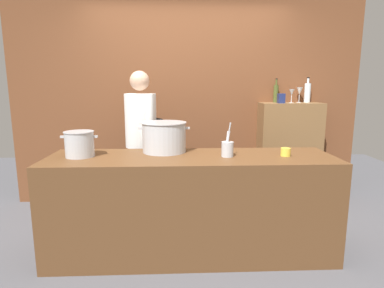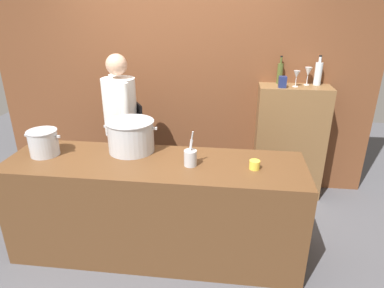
{
  "view_description": "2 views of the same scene",
  "coord_description": "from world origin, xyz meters",
  "px_view_note": "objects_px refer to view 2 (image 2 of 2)",
  "views": [
    {
      "loc": [
        -0.11,
        -2.69,
        1.51
      ],
      "look_at": [
        0.02,
        0.41,
        0.93
      ],
      "focal_mm": 29.64,
      "sensor_mm": 36.0,
      "label": 1
    },
    {
      "loc": [
        0.62,
        -2.47,
        2.12
      ],
      "look_at": [
        0.27,
        0.39,
        0.91
      ],
      "focal_mm": 31.67,
      "sensor_mm": 36.0,
      "label": 2
    }
  ],
  "objects_px": {
    "stockpot_small": "(44,143)",
    "utensil_crock": "(190,157)",
    "spice_tin_navy": "(282,82)",
    "chef": "(122,122)",
    "butter_jar": "(255,165)",
    "wine_bottle_olive": "(280,73)",
    "wine_bottle_clear": "(318,73)",
    "wine_glass_tall": "(297,75)",
    "stockpot_large": "(131,136)",
    "wine_glass_wide": "(308,72)"
  },
  "relations": [
    {
      "from": "butter_jar",
      "to": "spice_tin_navy",
      "type": "relative_size",
      "value": 0.73
    },
    {
      "from": "stockpot_large",
      "to": "wine_glass_wide",
      "type": "height_order",
      "value": "wine_glass_wide"
    },
    {
      "from": "wine_bottle_clear",
      "to": "wine_bottle_olive",
      "type": "height_order",
      "value": "wine_bottle_clear"
    },
    {
      "from": "utensil_crock",
      "to": "chef",
      "type": "bearing_deg",
      "value": 135.98
    },
    {
      "from": "utensil_crock",
      "to": "butter_jar",
      "type": "xyz_separation_m",
      "value": [
        0.51,
        -0.0,
        -0.04
      ]
    },
    {
      "from": "chef",
      "to": "stockpot_small",
      "type": "bearing_deg",
      "value": 117.3
    },
    {
      "from": "wine_bottle_clear",
      "to": "wine_glass_tall",
      "type": "distance_m",
      "value": 0.27
    },
    {
      "from": "stockpot_large",
      "to": "stockpot_small",
      "type": "relative_size",
      "value": 1.5
    },
    {
      "from": "stockpot_small",
      "to": "wine_bottle_clear",
      "type": "relative_size",
      "value": 1.01
    },
    {
      "from": "chef",
      "to": "stockpot_large",
      "type": "xyz_separation_m",
      "value": [
        0.27,
        -0.57,
        0.07
      ]
    },
    {
      "from": "utensil_crock",
      "to": "stockpot_small",
      "type": "bearing_deg",
      "value": 177.56
    },
    {
      "from": "stockpot_large",
      "to": "spice_tin_navy",
      "type": "relative_size",
      "value": 4.05
    },
    {
      "from": "chef",
      "to": "butter_jar",
      "type": "relative_size",
      "value": 19.45
    },
    {
      "from": "wine_bottle_olive",
      "to": "spice_tin_navy",
      "type": "bearing_deg",
      "value": -87.05
    },
    {
      "from": "wine_glass_tall",
      "to": "wine_glass_wide",
      "type": "height_order",
      "value": "wine_glass_wide"
    },
    {
      "from": "utensil_crock",
      "to": "wine_bottle_olive",
      "type": "relative_size",
      "value": 1.0
    },
    {
      "from": "chef",
      "to": "wine_glass_tall",
      "type": "relative_size",
      "value": 9.83
    },
    {
      "from": "butter_jar",
      "to": "wine_glass_tall",
      "type": "relative_size",
      "value": 0.51
    },
    {
      "from": "chef",
      "to": "wine_glass_wide",
      "type": "bearing_deg",
      "value": -107.46
    },
    {
      "from": "wine_bottle_clear",
      "to": "wine_glass_tall",
      "type": "height_order",
      "value": "wine_bottle_clear"
    },
    {
      "from": "stockpot_large",
      "to": "wine_glass_wide",
      "type": "distance_m",
      "value": 2.0
    },
    {
      "from": "butter_jar",
      "to": "wine_bottle_olive",
      "type": "height_order",
      "value": "wine_bottle_olive"
    },
    {
      "from": "chef",
      "to": "utensil_crock",
      "type": "xyz_separation_m",
      "value": [
        0.83,
        -0.8,
        0.01
      ]
    },
    {
      "from": "stockpot_large",
      "to": "stockpot_small",
      "type": "bearing_deg",
      "value": -166.43
    },
    {
      "from": "stockpot_small",
      "to": "wine_bottle_clear",
      "type": "distance_m",
      "value": 2.81
    },
    {
      "from": "spice_tin_navy",
      "to": "chef",
      "type": "bearing_deg",
      "value": -168.22
    },
    {
      "from": "utensil_crock",
      "to": "wine_bottle_olive",
      "type": "height_order",
      "value": "wine_bottle_olive"
    },
    {
      "from": "stockpot_small",
      "to": "utensil_crock",
      "type": "relative_size",
      "value": 1.05
    },
    {
      "from": "chef",
      "to": "stockpot_large",
      "type": "distance_m",
      "value": 0.64
    },
    {
      "from": "stockpot_large",
      "to": "utensil_crock",
      "type": "xyz_separation_m",
      "value": [
        0.55,
        -0.23,
        -0.07
      ]
    },
    {
      "from": "wine_glass_tall",
      "to": "butter_jar",
      "type": "bearing_deg",
      "value": -110.81
    },
    {
      "from": "wine_bottle_clear",
      "to": "spice_tin_navy",
      "type": "relative_size",
      "value": 2.69
    },
    {
      "from": "stockpot_small",
      "to": "wine_glass_wide",
      "type": "relative_size",
      "value": 1.65
    },
    {
      "from": "chef",
      "to": "wine_bottle_olive",
      "type": "xyz_separation_m",
      "value": [
        1.64,
        0.53,
        0.44
      ]
    },
    {
      "from": "stockpot_small",
      "to": "wine_glass_tall",
      "type": "relative_size",
      "value": 1.86
    },
    {
      "from": "spice_tin_navy",
      "to": "wine_glass_tall",
      "type": "bearing_deg",
      "value": 19.39
    },
    {
      "from": "butter_jar",
      "to": "wine_bottle_olive",
      "type": "bearing_deg",
      "value": 77.27
    },
    {
      "from": "butter_jar",
      "to": "stockpot_large",
      "type": "bearing_deg",
      "value": 167.88
    },
    {
      "from": "utensil_crock",
      "to": "wine_bottle_olive",
      "type": "bearing_deg",
      "value": 58.62
    },
    {
      "from": "wine_glass_wide",
      "to": "utensil_crock",
      "type": "bearing_deg",
      "value": -130.38
    },
    {
      "from": "butter_jar",
      "to": "wine_glass_wide",
      "type": "distance_m",
      "value": 1.5
    },
    {
      "from": "wine_bottle_olive",
      "to": "wine_glass_tall",
      "type": "distance_m",
      "value": 0.21
    },
    {
      "from": "chef",
      "to": "butter_jar",
      "type": "xyz_separation_m",
      "value": [
        1.34,
        -0.8,
        -0.03
      ]
    },
    {
      "from": "wine_bottle_clear",
      "to": "wine_glass_tall",
      "type": "relative_size",
      "value": 1.85
    },
    {
      "from": "wine_bottle_clear",
      "to": "wine_bottle_olive",
      "type": "xyz_separation_m",
      "value": [
        -0.4,
        0.02,
        -0.01
      ]
    },
    {
      "from": "utensil_crock",
      "to": "wine_glass_wide",
      "type": "distance_m",
      "value": 1.76
    },
    {
      "from": "stockpot_large",
      "to": "butter_jar",
      "type": "bearing_deg",
      "value": -12.12
    },
    {
      "from": "butter_jar",
      "to": "utensil_crock",
      "type": "bearing_deg",
      "value": 179.94
    },
    {
      "from": "butter_jar",
      "to": "wine_bottle_clear",
      "type": "relative_size",
      "value": 0.27
    },
    {
      "from": "wine_bottle_olive",
      "to": "wine_glass_wide",
      "type": "xyz_separation_m",
      "value": [
        0.29,
        -0.04,
        0.02
      ]
    }
  ]
}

